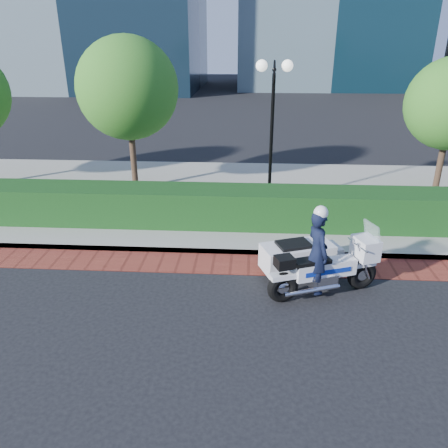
{
  "coord_description": "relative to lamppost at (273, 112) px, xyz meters",
  "views": [
    {
      "loc": [
        0.39,
        -7.55,
        4.9
      ],
      "look_at": [
        -0.16,
        1.56,
        1.0
      ],
      "focal_mm": 35.0,
      "sensor_mm": 36.0,
      "label": 1
    }
  ],
  "objects": [
    {
      "name": "ground",
      "position": [
        -1.0,
        -5.2,
        -2.96
      ],
      "size": [
        120.0,
        120.0,
        0.0
      ],
      "primitive_type": "plane",
      "color": "black",
      "rests_on": "ground"
    },
    {
      "name": "brick_strip",
      "position": [
        -1.0,
        -3.7,
        -2.95
      ],
      "size": [
        60.0,
        1.0,
        0.01
      ],
      "primitive_type": "cube",
      "color": "maroon",
      "rests_on": "ground"
    },
    {
      "name": "sidewalk",
      "position": [
        -1.0,
        0.8,
        -2.88
      ],
      "size": [
        60.0,
        8.0,
        0.15
      ],
      "primitive_type": "cube",
      "color": "gray",
      "rests_on": "ground"
    },
    {
      "name": "hedge_main",
      "position": [
        -1.0,
        -1.6,
        -2.31
      ],
      "size": [
        18.0,
        1.2,
        1.0
      ],
      "primitive_type": "cube",
      "color": "black",
      "rests_on": "sidewalk"
    },
    {
      "name": "lamppost",
      "position": [
        0.0,
        0.0,
        0.0
      ],
      "size": [
        1.02,
        0.7,
        4.21
      ],
      "color": "black",
      "rests_on": "sidewalk"
    },
    {
      "name": "tree_b",
      "position": [
        -4.5,
        1.3,
        0.48
      ],
      "size": [
        3.2,
        3.2,
        4.89
      ],
      "color": "#332319",
      "rests_on": "sidewalk"
    },
    {
      "name": "police_motorcycle",
      "position": [
        0.73,
        -4.6,
        -2.28
      ],
      "size": [
        2.51,
        1.83,
        1.99
      ],
      "rotation": [
        0.0,
        0.0,
        0.35
      ],
      "color": "black",
      "rests_on": "ground"
    }
  ]
}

